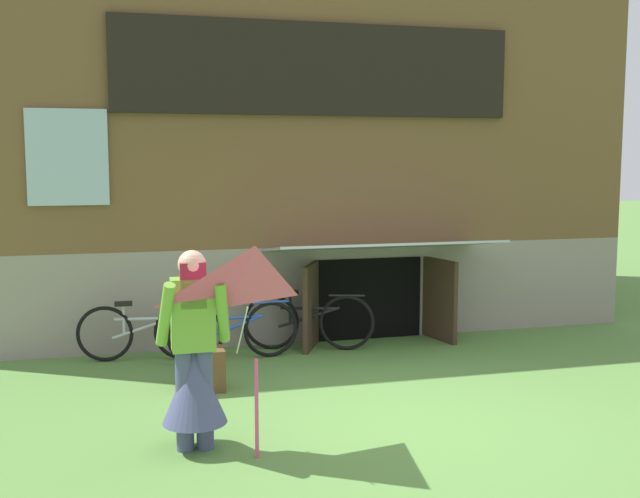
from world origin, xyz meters
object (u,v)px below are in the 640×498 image
object	(u,v)px
kite	(256,300)
bicycle_blue	(234,331)
bicycle_silver	(143,332)
bicycle_black	(309,321)
person	(194,367)
wooden_crate	(205,370)

from	to	relation	value
kite	bicycle_blue	world-z (taller)	kite
bicycle_blue	bicycle_silver	world-z (taller)	bicycle_blue
kite	bicycle_black	xyz separation A→B (m)	(1.27, 3.44, -0.94)
person	bicycle_black	size ratio (longest dim) A/B	1.05
wooden_crate	bicycle_blue	bearing A→B (deg)	67.14
bicycle_black	bicycle_blue	distance (m)	1.00
kite	wooden_crate	xyz separation A→B (m)	(-0.15, 2.10, -1.09)
person	bicycle_blue	world-z (taller)	person
kite	bicycle_blue	size ratio (longest dim) A/B	1.03
bicycle_black	wooden_crate	distance (m)	1.95
bicycle_blue	wooden_crate	xyz separation A→B (m)	(-0.45, -1.08, -0.13)
kite	bicycle_blue	bearing A→B (deg)	84.55
bicycle_black	wooden_crate	xyz separation A→B (m)	(-1.42, -1.34, -0.14)
person	bicycle_blue	size ratio (longest dim) A/B	1.04
bicycle_black	bicycle_silver	world-z (taller)	bicycle_black
person	bicycle_blue	xyz separation A→B (m)	(0.71, 2.65, -0.33)
bicycle_blue	wooden_crate	distance (m)	1.17
person	kite	xyz separation A→B (m)	(0.41, -0.53, 0.62)
bicycle_black	kite	bearing A→B (deg)	-92.89
bicycle_blue	person	bearing A→B (deg)	-110.92
bicycle_black	bicycle_silver	xyz separation A→B (m)	(-1.97, 0.00, -0.02)
bicycle_black	bicycle_blue	bearing A→B (deg)	-147.47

